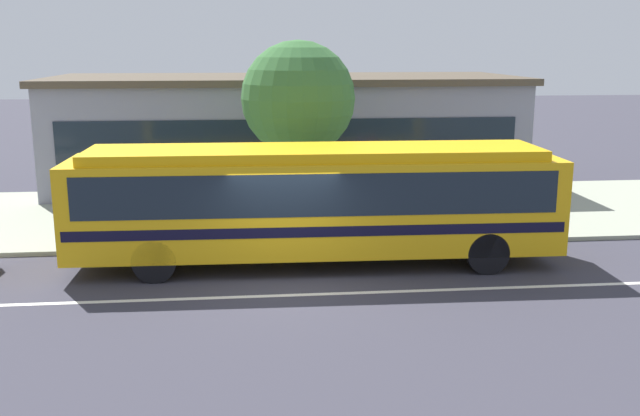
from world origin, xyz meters
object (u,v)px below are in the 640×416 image
object	(u,v)px
transit_bus	(316,197)
street_tree_near_stop	(298,99)
pedestrian_waiting_near_sign	(194,196)
pedestrian_walking_along_curb	(421,203)
pedestrian_standing_by_tree	(427,193)

from	to	relation	value
transit_bus	street_tree_near_stop	size ratio (longest dim) A/B	2.21
transit_bus	pedestrian_waiting_near_sign	distance (m)	4.34
transit_bus	pedestrian_walking_along_curb	distance (m)	3.67
street_tree_near_stop	pedestrian_walking_along_curb	bearing A→B (deg)	-36.03
pedestrian_walking_along_curb	street_tree_near_stop	distance (m)	4.76
transit_bus	street_tree_near_stop	distance (m)	4.70
pedestrian_walking_along_curb	street_tree_near_stop	bearing A→B (deg)	143.97
pedestrian_waiting_near_sign	pedestrian_walking_along_curb	bearing A→B (deg)	-9.43
pedestrian_standing_by_tree	pedestrian_waiting_near_sign	bearing A→B (deg)	177.07
pedestrian_walking_along_curb	pedestrian_waiting_near_sign	bearing A→B (deg)	170.57
pedestrian_waiting_near_sign	pedestrian_walking_along_curb	distance (m)	6.30
pedestrian_walking_along_curb	pedestrian_standing_by_tree	distance (m)	0.79
pedestrian_walking_along_curb	transit_bus	bearing A→B (deg)	-148.14
transit_bus	pedestrian_waiting_near_sign	size ratio (longest dim) A/B	6.65
transit_bus	pedestrian_standing_by_tree	xyz separation A→B (m)	(3.42, 2.61, -0.51)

